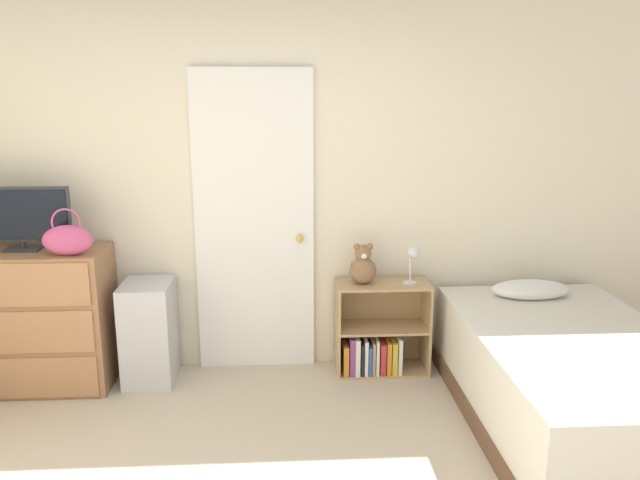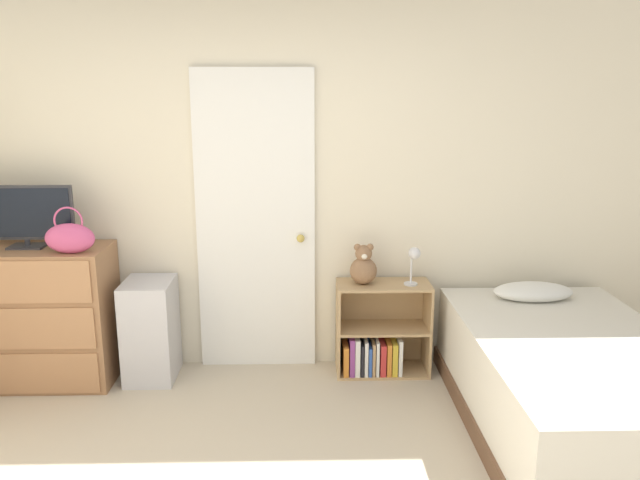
{
  "view_description": "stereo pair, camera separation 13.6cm",
  "coord_description": "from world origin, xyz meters",
  "px_view_note": "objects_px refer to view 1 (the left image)",
  "views": [
    {
      "loc": [
        0.14,
        -2.2,
        1.94
      ],
      "look_at": [
        0.38,
        1.81,
        0.98
      ],
      "focal_mm": 35.0,
      "sensor_mm": 36.0,
      "label": 1
    },
    {
      "loc": [
        0.28,
        -2.21,
        1.94
      ],
      "look_at": [
        0.38,
        1.81,
        0.98
      ],
      "focal_mm": 35.0,
      "sensor_mm": 36.0,
      "label": 2
    }
  ],
  "objects_px": {
    "storage_bin": "(149,332)",
    "handbag": "(68,239)",
    "tv": "(20,217)",
    "bookshelf": "(376,339)",
    "dresser": "(39,319)",
    "desk_lamp": "(413,258)",
    "bed": "(573,381)",
    "teddy_bear": "(363,266)"
  },
  "relations": [
    {
      "from": "bookshelf",
      "to": "bed",
      "type": "xyz_separation_m",
      "value": [
        1.04,
        -0.83,
        0.05
      ]
    },
    {
      "from": "storage_bin",
      "to": "desk_lamp",
      "type": "bearing_deg",
      "value": 0.28
    },
    {
      "from": "dresser",
      "to": "desk_lamp",
      "type": "relative_size",
      "value": 3.51
    },
    {
      "from": "teddy_bear",
      "to": "bed",
      "type": "height_order",
      "value": "teddy_bear"
    },
    {
      "from": "bed",
      "to": "teddy_bear",
      "type": "bearing_deg",
      "value": 143.98
    },
    {
      "from": "storage_bin",
      "to": "handbag",
      "type": "bearing_deg",
      "value": -157.02
    },
    {
      "from": "handbag",
      "to": "storage_bin",
      "type": "bearing_deg",
      "value": 22.98
    },
    {
      "from": "handbag",
      "to": "bed",
      "type": "bearing_deg",
      "value": -11.23
    },
    {
      "from": "storage_bin",
      "to": "bookshelf",
      "type": "bearing_deg",
      "value": 1.71
    },
    {
      "from": "desk_lamp",
      "to": "bed",
      "type": "distance_m",
      "value": 1.25
    },
    {
      "from": "tv",
      "to": "storage_bin",
      "type": "relative_size",
      "value": 0.92
    },
    {
      "from": "teddy_bear",
      "to": "desk_lamp",
      "type": "xyz_separation_m",
      "value": [
        0.34,
        -0.04,
        0.07
      ]
    },
    {
      "from": "desk_lamp",
      "to": "tv",
      "type": "bearing_deg",
      "value": -179.47
    },
    {
      "from": "bookshelf",
      "to": "bed",
      "type": "relative_size",
      "value": 0.33
    },
    {
      "from": "dresser",
      "to": "handbag",
      "type": "distance_m",
      "value": 0.66
    },
    {
      "from": "handbag",
      "to": "teddy_bear",
      "type": "relative_size",
      "value": 1.11
    },
    {
      "from": "teddy_bear",
      "to": "tv",
      "type": "bearing_deg",
      "value": -178.35
    },
    {
      "from": "handbag",
      "to": "bookshelf",
      "type": "relative_size",
      "value": 0.48
    },
    {
      "from": "teddy_bear",
      "to": "storage_bin",
      "type": "bearing_deg",
      "value": -178.07
    },
    {
      "from": "desk_lamp",
      "to": "handbag",
      "type": "bearing_deg",
      "value": -175.18
    },
    {
      "from": "dresser",
      "to": "bed",
      "type": "bearing_deg",
      "value": -12.63
    },
    {
      "from": "dresser",
      "to": "teddy_bear",
      "type": "relative_size",
      "value": 3.32
    },
    {
      "from": "tv",
      "to": "bed",
      "type": "relative_size",
      "value": 0.32
    },
    {
      "from": "teddy_bear",
      "to": "desk_lamp",
      "type": "bearing_deg",
      "value": -6.87
    },
    {
      "from": "storage_bin",
      "to": "bookshelf",
      "type": "relative_size",
      "value": 1.07
    },
    {
      "from": "dresser",
      "to": "tv",
      "type": "bearing_deg",
      "value": 158.53
    },
    {
      "from": "dresser",
      "to": "tv",
      "type": "xyz_separation_m",
      "value": [
        -0.06,
        0.02,
        0.69
      ]
    },
    {
      "from": "handbag",
      "to": "bookshelf",
      "type": "bearing_deg",
      "value": 6.47
    },
    {
      "from": "dresser",
      "to": "storage_bin",
      "type": "relative_size",
      "value": 1.35
    },
    {
      "from": "dresser",
      "to": "desk_lamp",
      "type": "distance_m",
      "value": 2.54
    },
    {
      "from": "handbag",
      "to": "bookshelf",
      "type": "distance_m",
      "value": 2.16
    },
    {
      "from": "storage_bin",
      "to": "bookshelf",
      "type": "height_order",
      "value": "storage_bin"
    },
    {
      "from": "teddy_bear",
      "to": "bed",
      "type": "bearing_deg",
      "value": -36.02
    },
    {
      "from": "tv",
      "to": "desk_lamp",
      "type": "xyz_separation_m",
      "value": [
        2.56,
        0.02,
        -0.32
      ]
    },
    {
      "from": "tv",
      "to": "bookshelf",
      "type": "height_order",
      "value": "tv"
    },
    {
      "from": "dresser",
      "to": "bookshelf",
      "type": "distance_m",
      "value": 2.29
    },
    {
      "from": "desk_lamp",
      "to": "bookshelf",
      "type": "bearing_deg",
      "value": 170.78
    },
    {
      "from": "teddy_bear",
      "to": "desk_lamp",
      "type": "height_order",
      "value": "teddy_bear"
    },
    {
      "from": "teddy_bear",
      "to": "bed",
      "type": "relative_size",
      "value": 0.14
    },
    {
      "from": "storage_bin",
      "to": "tv",
      "type": "bearing_deg",
      "value": -178.87
    },
    {
      "from": "tv",
      "to": "handbag",
      "type": "bearing_deg",
      "value": -25.53
    },
    {
      "from": "tv",
      "to": "bookshelf",
      "type": "xyz_separation_m",
      "value": [
        2.33,
        0.06,
        -0.92
      ]
    }
  ]
}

